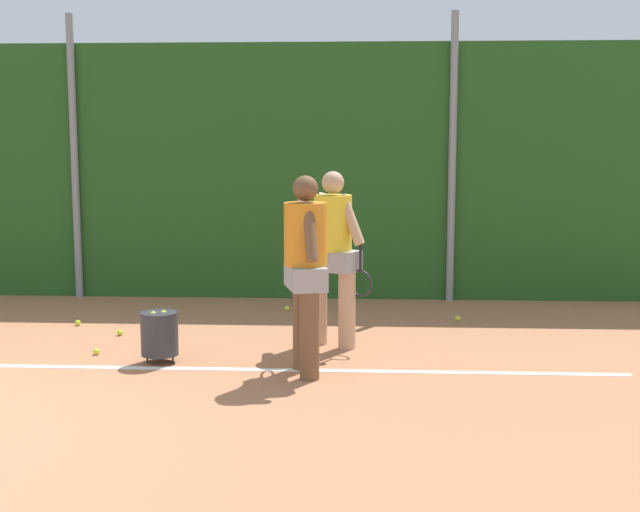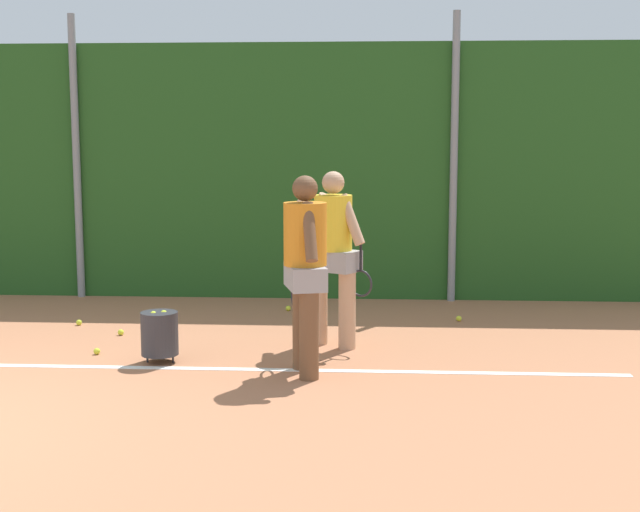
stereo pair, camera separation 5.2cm
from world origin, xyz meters
TOP-DOWN VIEW (x-y plane):
  - hedge_fence_backdrop at (0.00, 5.83)m, footprint 17.41×0.25m
  - fence_post_center at (0.00, 5.66)m, footprint 0.10×0.10m
  - fence_post_right at (5.02, 5.66)m, footprint 0.10×0.10m
  - player_foreground_near at (3.36, 1.96)m, footprint 0.44×0.80m
  - player_midcourt at (3.56, 3.04)m, footprint 0.75×0.55m
  - ball_hopper at (1.92, 2.27)m, footprint 0.36×0.36m
  - tennis_ball_0 at (0.57, 3.87)m, footprint 0.07×0.07m
  - tennis_ball_2 at (5.00, 4.36)m, footprint 0.07×0.07m
  - tennis_ball_4 at (1.38, 4.09)m, footprint 0.07×0.07m
  - tennis_ball_10 at (1.20, 2.54)m, footprint 0.07×0.07m
  - tennis_ball_11 at (2.92, 4.84)m, footprint 0.07×0.07m
  - tennis_ball_12 at (1.20, 3.40)m, footprint 0.07×0.07m

SIDE VIEW (x-z plane):
  - tennis_ball_0 at x=0.57m, z-range 0.00..0.07m
  - tennis_ball_2 at x=5.00m, z-range 0.00..0.07m
  - tennis_ball_4 at x=1.38m, z-range 0.00..0.07m
  - tennis_ball_10 at x=1.20m, z-range 0.00..0.07m
  - tennis_ball_11 at x=2.92m, z-range 0.00..0.07m
  - tennis_ball_12 at x=1.20m, z-range 0.00..0.07m
  - ball_hopper at x=1.92m, z-range 0.03..0.55m
  - player_midcourt at x=3.56m, z-range 0.11..1.94m
  - player_foreground_near at x=3.36m, z-range 0.11..1.95m
  - hedge_fence_backdrop at x=0.00m, z-range 0.00..3.39m
  - fence_post_center at x=0.00m, z-range 0.00..3.77m
  - fence_post_right at x=5.02m, z-range 0.00..3.77m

